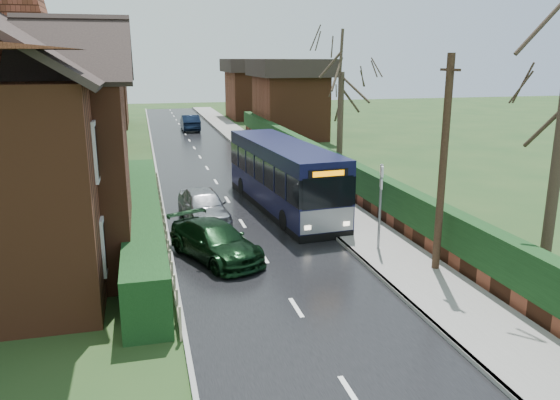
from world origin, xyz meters
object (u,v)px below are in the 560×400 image
object	(u,v)px
car_green	(215,241)
telegraph_pole	(443,166)
bus	(283,177)
car_silver	(203,206)
bus_stop_sign	(381,195)

from	to	relation	value
car_green	telegraph_pole	world-z (taller)	telegraph_pole
bus	car_green	world-z (taller)	bus
bus	car_green	xyz separation A→B (m)	(-3.80, -5.56, -0.85)
bus	car_green	size ratio (longest dim) A/B	2.32
car_silver	bus_stop_sign	bearing A→B (deg)	-47.94
car_silver	telegraph_pole	bearing A→B (deg)	-53.49
car_green	bus	bearing A→B (deg)	32.86
bus	car_green	bearing A→B (deg)	-129.36
car_silver	bus_stop_sign	size ratio (longest dim) A/B	1.33
bus_stop_sign	telegraph_pole	bearing A→B (deg)	-47.94
bus	bus_stop_sign	bearing A→B (deg)	-79.01
bus_stop_sign	telegraph_pole	size ratio (longest dim) A/B	0.46
bus_stop_sign	telegraph_pole	xyz separation A→B (m)	(0.98, -2.16, 1.35)
bus_stop_sign	telegraph_pole	distance (m)	2.73
bus	car_silver	bearing A→B (deg)	-166.22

